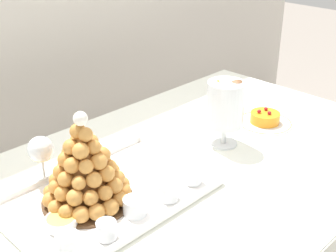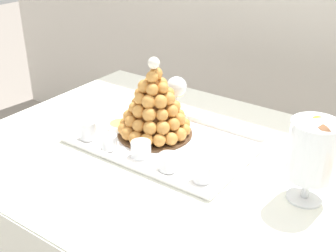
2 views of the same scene
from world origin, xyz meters
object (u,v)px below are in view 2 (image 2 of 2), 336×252
creme_brulee_ramekin (121,126)px  dessert_cup_centre (141,150)px  dessert_cup_right (202,173)px  croquembouche (154,107)px  macaron_goblet (312,151)px  dessert_cup_left (88,131)px  dessert_cup_mid_right (168,162)px  wine_glass (176,88)px  serving_tray (164,142)px  dessert_cup_mid_left (109,142)px

creme_brulee_ramekin → dessert_cup_centre: bearing=-29.8°
dessert_cup_centre → dessert_cup_right: (0.22, -0.00, 0.00)m
croquembouche → dessert_cup_centre: (0.05, -0.14, -0.08)m
dessert_cup_centre → macaron_goblet: bearing=10.3°
dessert_cup_left → dessert_cup_mid_right: bearing=-0.4°
dessert_cup_centre → macaron_goblet: 0.51m
dessert_cup_mid_right → dessert_cup_right: bearing=4.2°
dessert_cup_left → creme_brulee_ramekin: bearing=64.9°
dessert_cup_centre → dessert_cup_right: size_ratio=1.15×
macaron_goblet → wine_glass: (-0.57, 0.22, -0.04)m
serving_tray → wine_glass: 0.24m
creme_brulee_ramekin → macaron_goblet: size_ratio=0.34×
dessert_cup_mid_left → creme_brulee_ramekin: 0.13m
dessert_cup_left → dessert_cup_mid_right: dessert_cup_left is taller
dessert_cup_centre → dessert_cup_mid_right: 0.11m
dessert_cup_right → creme_brulee_ramekin: bearing=165.7°
creme_brulee_ramekin → wine_glass: bearing=68.8°
dessert_cup_mid_left → dessert_cup_centre: 0.11m
serving_tray → creme_brulee_ramekin: (-0.17, -0.02, 0.02)m
serving_tray → croquembouche: bearing=157.1°
croquembouche → dessert_cup_centre: croquembouche is taller
dessert_cup_mid_right → macaron_goblet: size_ratio=0.24×
dessert_cup_left → dessert_cup_right: (0.44, 0.01, -0.00)m
serving_tray → dessert_cup_left: 0.25m
dessert_cup_left → creme_brulee_ramekin: (0.05, 0.11, -0.01)m
dessert_cup_centre → creme_brulee_ramekin: (-0.17, 0.09, -0.01)m
dessert_cup_mid_right → creme_brulee_ramekin: dessert_cup_mid_right is taller
croquembouche → wine_glass: 0.18m
dessert_cup_centre → wine_glass: (-0.08, 0.31, 0.08)m
wine_glass → serving_tray: bearing=-66.8°
dessert_cup_mid_left → dessert_cup_centre: bearing=10.8°
serving_tray → dessert_cup_left: (-0.22, -0.13, 0.03)m
dessert_cup_left → dessert_cup_centre: (0.21, 0.01, -0.01)m
dessert_cup_left → wine_glass: bearing=67.5°
serving_tray → dessert_cup_right: dessert_cup_right is taller
dessert_cup_mid_left → dessert_cup_left: bearing=174.0°
wine_glass → dessert_cup_left: bearing=-112.5°
dessert_cup_right → dessert_cup_mid_right: bearing=-175.8°
dessert_cup_centre → dessert_cup_right: 0.22m
dessert_cup_left → serving_tray: bearing=30.1°
dessert_cup_mid_left → creme_brulee_ramekin: dessert_cup_mid_left is taller
serving_tray → dessert_cup_right: size_ratio=10.60×
wine_glass → macaron_goblet: bearing=-21.5°
dessert_cup_right → wine_glass: bearing=134.0°
dessert_cup_left → wine_glass: wine_glass is taller
creme_brulee_ramekin → wine_glass: wine_glass is taller
dessert_cup_centre → wine_glass: size_ratio=0.41×
wine_glass → dessert_cup_right: bearing=-46.0°
croquembouche → dessert_cup_mid_right: size_ratio=4.63×
croquembouche → dessert_cup_mid_left: croquembouche is taller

